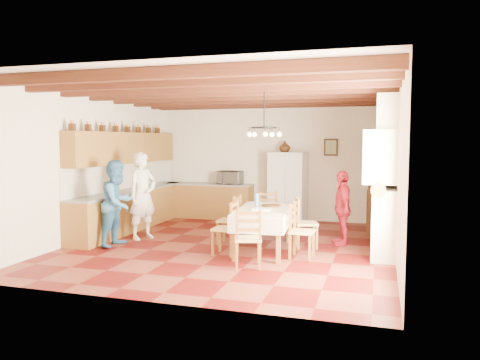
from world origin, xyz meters
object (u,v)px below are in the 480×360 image
Objects in this scene: chair_left_far at (229,219)px; person_woman_red at (342,208)px; chair_right_far at (306,222)px; person_woman_blue at (118,203)px; refrigerator at (288,187)px; chair_end_far at (269,215)px; chair_end_near at (248,238)px; chair_right_near at (302,230)px; person_man at (143,196)px; chair_left_near at (225,228)px; dining_table at (264,213)px; hutch at (381,182)px; microwave at (230,178)px.

chair_left_far is 2.20m from person_woman_red.
person_woman_blue is at bearing 87.87° from chair_right_far.
refrigerator is 1.80× the size of chair_end_far.
chair_end_near is 2.48m from person_woman_red.
chair_right_near is 1.00× the size of chair_end_near.
chair_left_far is 1.00× the size of chair_end_near.
chair_end_near is at bearing -94.33° from person_man.
refrigerator is 0.97× the size of person_man.
person_man reaches higher than chair_left_near.
person_woman_blue is (-2.63, -1.47, 0.34)m from chair_end_far.
dining_table is at bearing -68.53° from person_woman_red.
hutch is 3.70× the size of microwave.
hutch is 1.66m from person_woman_red.
chair_left_near is 1.62m from chair_right_far.
dining_table is at bearing -82.45° from refrigerator.
person_woman_red reaches higher than chair_right_near.
hutch is 2.32× the size of chair_end_far.
microwave is at bearing 5.72° from person_man.
chair_end_near is at bearing -100.79° from person_woman_blue.
person_woman_red is (-0.72, -1.45, -0.39)m from hutch.
refrigerator is 3.19m from dining_table.
chair_end_near is at bearing 30.65° from chair_left_far.
chair_end_far is 1.60× the size of microwave.
person_woman_red is at bearing 35.91° from dining_table.
person_woman_blue is at bearing 93.15° from chair_right_near.
refrigerator is 2.82m from chair_right_far.
chair_right_near is 1.68m from chair_end_far.
chair_left_far is 2.97m from microwave.
dining_table is at bearing 110.64° from chair_right_far.
refrigerator reaches higher than chair_left_far.
refrigerator is at bearing -16.43° from person_man.
person_man is at bearing 81.63° from chair_right_near.
chair_left_far is 0.54× the size of person_man.
dining_table is 1.95× the size of chair_left_far.
person_woman_red reaches higher than dining_table.
hutch reaches higher than person_woman_blue.
dining_table is 1.95× the size of chair_end_near.
chair_end_far is at bearing -110.50° from person_woman_red.
person_woman_red reaches higher than chair_end_near.
chair_right_near is at bearing -111.93° from hutch.
person_woman_blue is at bearing -90.88° from chair_left_near.
chair_end_far is 2.61m from microwave.
person_woman_blue is 2.74× the size of microwave.
person_woman_blue is (-2.79, -0.36, 0.12)m from dining_table.
chair_right_near is at bearing -70.62° from refrigerator.
refrigerator is 1.80× the size of chair_end_near.
person_woman_red is at bearing 107.48° from chair_left_far.
person_woman_red reaches higher than chair_end_far.
person_man reaches higher than chair_left_far.
chair_end_far is at bearing 39.46° from chair_right_far.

